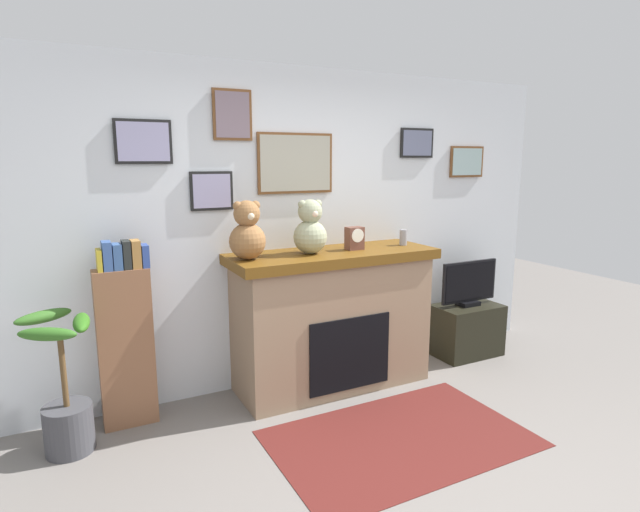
# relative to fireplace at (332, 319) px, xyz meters

# --- Properties ---
(ground_plane) EXTENTS (12.00, 12.00, 0.00)m
(ground_plane) POSITION_rel_fireplace_xyz_m (-0.20, -1.65, -0.58)
(ground_plane) COLOR slate
(back_wall) EXTENTS (5.20, 0.15, 2.60)m
(back_wall) POSITION_rel_fireplace_xyz_m (-0.20, 0.35, 0.73)
(back_wall) COLOR silver
(back_wall) RESTS_ON ground_plane
(fireplace) EXTENTS (1.69, 0.64, 1.14)m
(fireplace) POSITION_rel_fireplace_xyz_m (0.00, 0.00, 0.00)
(fireplace) COLOR #907359
(fireplace) RESTS_ON ground_plane
(bookshelf) EXTENTS (0.37, 0.16, 1.33)m
(bookshelf) POSITION_rel_fireplace_xyz_m (-1.59, 0.09, 0.06)
(bookshelf) COLOR brown
(bookshelf) RESTS_ON ground_plane
(potted_plant) EXTENTS (0.46, 0.55, 0.91)m
(potted_plant) POSITION_rel_fireplace_xyz_m (-1.99, -0.10, -0.25)
(potted_plant) COLOR #3F3F44
(potted_plant) RESTS_ON ground_plane
(tv_stand) EXTENTS (0.64, 0.40, 0.49)m
(tv_stand) POSITION_rel_fireplace_xyz_m (1.47, -0.01, -0.33)
(tv_stand) COLOR black
(tv_stand) RESTS_ON ground_plane
(television) EXTENTS (0.63, 0.14, 0.43)m
(television) POSITION_rel_fireplace_xyz_m (1.47, -0.01, 0.13)
(television) COLOR black
(television) RESTS_ON tv_stand
(area_rug) EXTENTS (1.73, 1.09, 0.01)m
(area_rug) POSITION_rel_fireplace_xyz_m (-0.00, -0.97, -0.57)
(area_rug) COLOR #521C18
(area_rug) RESTS_ON ground_plane
(candle_jar) EXTENTS (0.06, 0.06, 0.13)m
(candle_jar) POSITION_rel_fireplace_xyz_m (0.68, -0.02, 0.63)
(candle_jar) COLOR gray
(candle_jar) RESTS_ON fireplace
(mantel_clock) EXTENTS (0.14, 0.10, 0.19)m
(mantel_clock) POSITION_rel_fireplace_xyz_m (0.19, -0.02, 0.66)
(mantel_clock) COLOR brown
(mantel_clock) RESTS_ON fireplace
(teddy_bear_brown) EXTENTS (0.27, 0.27, 0.44)m
(teddy_bear_brown) POSITION_rel_fireplace_xyz_m (-0.72, -0.02, 0.76)
(teddy_bear_brown) COLOR olive
(teddy_bear_brown) RESTS_ON fireplace
(teddy_bear_grey) EXTENTS (0.26, 0.26, 0.42)m
(teddy_bear_grey) POSITION_rel_fireplace_xyz_m (-0.21, -0.02, 0.76)
(teddy_bear_grey) COLOR #9A9F7D
(teddy_bear_grey) RESTS_ON fireplace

